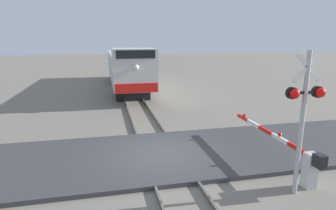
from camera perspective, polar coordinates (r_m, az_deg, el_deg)
ground_plane at (r=11.75m, az=-1.29°, el=-10.35°), size 160.00×160.00×0.00m
rail_track_left at (r=11.61m, az=-4.82°, el=-10.28°), size 0.08×80.00×0.15m
rail_track_right at (r=11.87m, az=2.15°, el=-9.70°), size 0.08×80.00×0.15m
road_surface at (r=11.72m, az=-1.29°, el=-9.98°), size 36.00×5.12×0.16m
locomotive at (r=27.57m, az=-8.33°, el=7.56°), size 3.09×17.29×4.02m
crossing_signal at (r=9.09m, az=25.72°, el=-0.31°), size 1.18×0.33×4.41m
crossing_gate at (r=10.75m, az=24.42°, el=-9.29°), size 0.36×5.62×1.28m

